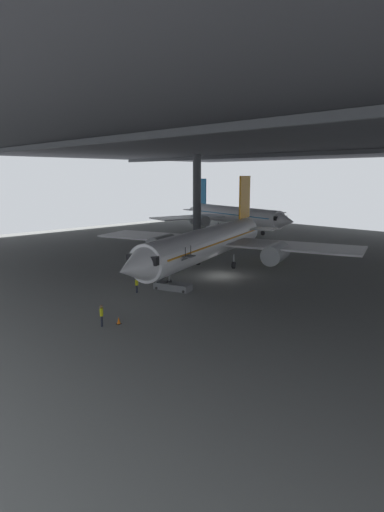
% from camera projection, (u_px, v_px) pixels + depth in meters
% --- Properties ---
extents(ground_plane, '(110.00, 110.00, 0.00)m').
position_uv_depth(ground_plane, '(220.00, 276.00, 50.79)').
color(ground_plane, slate).
extents(hangar_structure, '(121.00, 99.00, 16.95)m').
position_uv_depth(hangar_structure, '(289.00, 140.00, 57.38)').
color(hangar_structure, '#4C4F54').
rests_on(hangar_structure, ground_plane).
extents(airplane_main, '(35.96, 36.26, 11.63)m').
position_uv_depth(airplane_main, '(209.00, 243.00, 53.24)').
color(airplane_main, white).
rests_on(airplane_main, ground_plane).
extents(boarding_stairs, '(4.46, 2.69, 4.69)m').
position_uv_depth(boarding_stairs, '(174.00, 283.00, 44.39)').
color(boarding_stairs, slate).
rests_on(boarding_stairs, ground_plane).
extents(crew_worker_near_nose, '(0.43, 0.40, 1.76)m').
position_uv_depth(crew_worker_near_nose, '(101.00, 314.00, 33.50)').
color(crew_worker_near_nose, '#232838').
rests_on(crew_worker_near_nose, ground_plane).
extents(crew_worker_by_stairs, '(0.38, 0.48, 1.58)m').
position_uv_depth(crew_worker_by_stairs, '(137.00, 284.00, 43.19)').
color(crew_worker_by_stairs, '#232838').
rests_on(crew_worker_by_stairs, ground_plane).
extents(airplane_distant, '(34.63, 33.89, 10.97)m').
position_uv_depth(airplane_distant, '(233.00, 215.00, 92.20)').
color(airplane_distant, white).
rests_on(airplane_distant, ground_plane).
extents(traffic_cone_orange, '(0.36, 0.36, 0.60)m').
position_uv_depth(traffic_cone_orange, '(119.00, 321.00, 34.18)').
color(traffic_cone_orange, black).
rests_on(traffic_cone_orange, ground_plane).
extents(baggage_tug, '(2.14, 2.51, 0.90)m').
position_uv_depth(baggage_tug, '(266.00, 258.00, 58.81)').
color(baggage_tug, yellow).
rests_on(baggage_tug, ground_plane).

